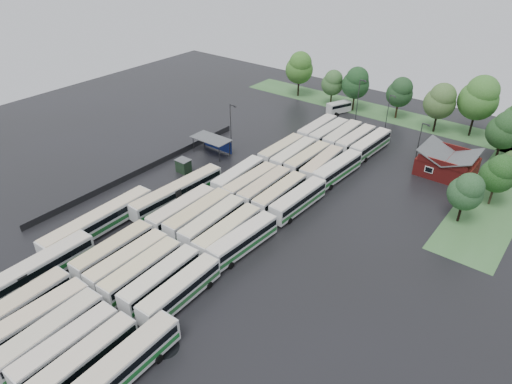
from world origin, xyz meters
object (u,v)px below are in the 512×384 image
Objects in this scene: artic_bus_west_a at (26,276)px; artic_bus_east at (102,384)px; brick_building at (447,166)px; minibus at (339,107)px.

artic_bus_east is at bearing -10.54° from artic_bus_west_a.
brick_building is 0.52× the size of artic_bus_west_a.
minibus is at bearing 101.46° from artic_bus_east.
artic_bus_east is at bearing -99.69° from brick_building.
artic_bus_west_a is 0.98× the size of artic_bus_east.
artic_bus_east reaches higher than artic_bus_west_a.
minibus is at bearing 154.02° from brick_building.
artic_bus_west_a is 21.79m from artic_bus_east.
brick_building is 35.40m from minibus.
artic_bus_east reaches higher than minibus.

